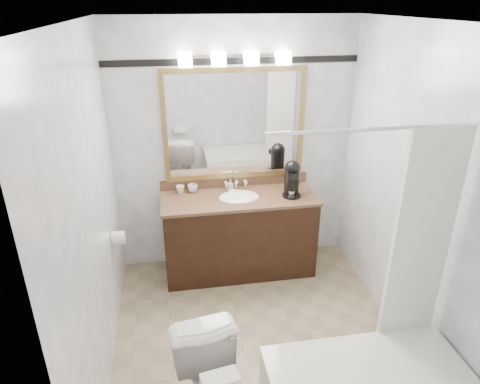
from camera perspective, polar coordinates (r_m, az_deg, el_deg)
name	(u,v)px	position (r m, az deg, el deg)	size (l,w,h in m)	color
room	(262,205)	(3.13, 2.94, -1.75)	(2.42, 2.62, 2.52)	gray
vanity	(239,233)	(4.39, -0.13, -5.44)	(1.53, 0.58, 0.97)	black
mirror	(234,125)	(4.22, -0.74, 8.93)	(1.40, 0.04, 1.10)	#9B7F46
vanity_light_bar	(235,58)	(4.04, -0.66, 17.41)	(1.02, 0.14, 0.12)	silver
accent_stripe	(234,61)	(4.11, -0.81, 17.06)	(2.40, 0.01, 0.06)	black
tp_roll	(118,238)	(3.94, -15.91, -5.88)	(0.12, 0.12, 0.11)	white
tissue_box	(220,382)	(2.44, -2.66, -23.99)	(0.20, 0.11, 0.08)	white
coffee_maker	(292,177)	(4.21, 6.93, 1.94)	(0.18, 0.23, 0.35)	black
cup_left	(193,188)	(4.32, -6.35, 0.51)	(0.10, 0.10, 0.08)	white
cup_right	(180,189)	(4.30, -7.98, 0.35)	(0.08, 0.08, 0.08)	white
soap_bottle_a	(230,185)	(4.34, -1.31, 0.98)	(0.05, 0.05, 0.10)	white
soap_bar	(233,191)	(4.29, -0.97, 0.15)	(0.08, 0.05, 0.02)	beige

